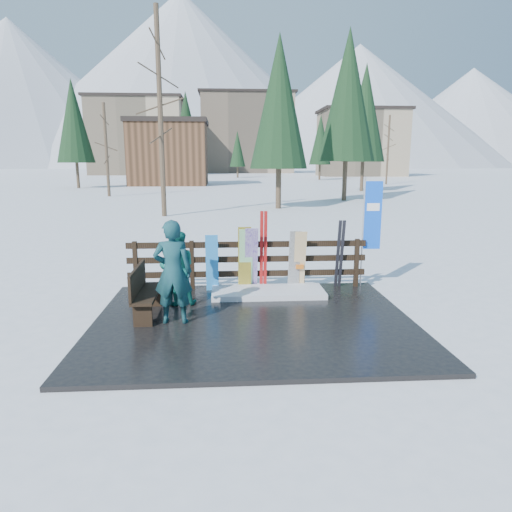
{
  "coord_description": "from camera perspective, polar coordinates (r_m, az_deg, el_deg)",
  "views": [
    {
      "loc": [
        -0.5,
        -8.24,
        3.0
      ],
      "look_at": [
        0.11,
        1.0,
        1.1
      ],
      "focal_mm": 32.0,
      "sensor_mm": 36.0,
      "label": 1
    }
  ],
  "objects": [
    {
      "name": "snowboard_3",
      "position": [
        10.47,
        -0.59,
        -0.4
      ],
      "size": [
        0.29,
        0.48,
        1.49
      ],
      "primitive_type": "cube",
      "rotation": [
        0.3,
        0.0,
        0.0
      ],
      "color": "silver",
      "rests_on": "deck"
    },
    {
      "name": "snowboard_2",
      "position": [
        10.46,
        -1.44,
        -0.35
      ],
      "size": [
        0.3,
        0.29,
        1.51
      ],
      "primitive_type": "cube",
      "rotation": [
        0.17,
        0.0,
        0.0
      ],
      "color": "yellow",
      "rests_on": "deck"
    },
    {
      "name": "ski_pair_b",
      "position": [
        10.84,
        10.43,
        0.21
      ],
      "size": [
        0.17,
        0.3,
        1.63
      ],
      "color": "black",
      "rests_on": "deck"
    },
    {
      "name": "person_back",
      "position": [
        9.59,
        -9.77,
        -1.51
      ],
      "size": [
        0.82,
        0.67,
        1.55
      ],
      "primitive_type": "imported",
      "rotation": [
        0.0,
        0.0,
        3.26
      ],
      "color": "#126359",
      "rests_on": "deck"
    },
    {
      "name": "snowboard_0",
      "position": [
        10.47,
        -5.51,
        -0.89
      ],
      "size": [
        0.28,
        0.2,
        1.33
      ],
      "primitive_type": "cube",
      "rotation": [
        0.13,
        0.0,
        0.0
      ],
      "color": "#2B8DE6",
      "rests_on": "deck"
    },
    {
      "name": "person_front",
      "position": [
        8.46,
        -10.35,
        -1.98
      ],
      "size": [
        0.72,
        0.48,
        1.93
      ],
      "primitive_type": "imported",
      "rotation": [
        0.0,
        0.0,
        3.11
      ],
      "color": "#1A5D51",
      "rests_on": "deck"
    },
    {
      "name": "snowboard_4",
      "position": [
        10.58,
        4.81,
        -0.54
      ],
      "size": [
        0.26,
        0.29,
        1.41
      ],
      "primitive_type": "cube",
      "rotation": [
        0.19,
        0.0,
        0.0
      ],
      "color": "black",
      "rests_on": "deck"
    },
    {
      "name": "mountains",
      "position": [
        340.09,
        -5.79,
        19.54
      ],
      "size": [
        520.0,
        260.0,
        120.0
      ],
      "color": "white",
      "rests_on": "ground"
    },
    {
      "name": "bench",
      "position": [
        9.05,
        -13.88,
        -4.17
      ],
      "size": [
        0.41,
        1.5,
        0.97
      ],
      "color": "black",
      "rests_on": "deck"
    },
    {
      "name": "snow_patch",
      "position": [
        10.29,
        1.51,
        -4.54
      ],
      "size": [
        2.52,
        1.0,
        0.12
      ],
      "primitive_type": "cube",
      "color": "white",
      "rests_on": "deck"
    },
    {
      "name": "rental_flag",
      "position": [
        11.11,
        14.1,
        4.45
      ],
      "size": [
        0.45,
        0.04,
        2.6
      ],
      "color": "silver",
      "rests_on": "deck"
    },
    {
      "name": "trees",
      "position": [
        55.62,
        -0.78,
        14.51
      ],
      "size": [
        42.28,
        68.71,
        12.41
      ],
      "color": "#382B1E",
      "rests_on": "ground"
    },
    {
      "name": "snowboard_1",
      "position": [
        10.46,
        -1.27,
        -0.47
      ],
      "size": [
        0.3,
        0.39,
        1.47
      ],
      "primitive_type": "cube",
      "rotation": [
        0.24,
        0.0,
        0.0
      ],
      "color": "white",
      "rests_on": "deck"
    },
    {
      "name": "ski_pair_a",
      "position": [
        10.52,
        0.93,
        0.67
      ],
      "size": [
        0.16,
        0.19,
        1.85
      ],
      "color": "#A51414",
      "rests_on": "deck"
    },
    {
      "name": "resort_buildings",
      "position": [
        123.85,
        -3.2,
        14.75
      ],
      "size": [
        73.0,
        87.6,
        22.6
      ],
      "color": "tan",
      "rests_on": "ground"
    },
    {
      "name": "fence",
      "position": [
        10.7,
        -1.04,
        -0.61
      ],
      "size": [
        5.6,
        0.1,
        1.15
      ],
      "color": "black",
      "rests_on": "deck"
    },
    {
      "name": "deck",
      "position": [
        8.77,
        -0.31,
        -8.13
      ],
      "size": [
        6.0,
        5.0,
        0.08
      ],
      "primitive_type": "cube",
      "color": "black",
      "rests_on": "ground"
    },
    {
      "name": "snowboard_5",
      "position": [
        10.6,
        5.49,
        -0.56
      ],
      "size": [
        0.27,
        0.35,
        1.4
      ],
      "primitive_type": "cube",
      "rotation": [
        0.23,
        0.0,
        0.0
      ],
      "color": "silver",
      "rests_on": "deck"
    },
    {
      "name": "ground",
      "position": [
        8.79,
        -0.31,
        -8.38
      ],
      "size": [
        700.0,
        700.0,
        0.0
      ],
      "primitive_type": "plane",
      "color": "white",
      "rests_on": "ground"
    }
  ]
}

